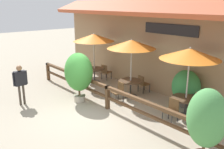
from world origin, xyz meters
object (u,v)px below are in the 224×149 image
at_px(chair_far_wallside, 197,101).
at_px(potted_plant_corner_fern, 207,120).
at_px(chair_near_streetside, 83,76).
at_px(chair_near_wallside, 106,71).
at_px(pedestrian, 20,80).
at_px(patio_umbrella_near, 94,38).
at_px(chair_far_streetside, 172,110).
at_px(chair_middle_wallside, 143,83).
at_px(patio_umbrella_far, 190,54).
at_px(chair_middle_streetside, 118,91).
at_px(dining_table_middle, 131,84).
at_px(potted_plant_tall_tropical, 79,73).
at_px(potted_plant_entrance_palm, 186,87).
at_px(dining_table_near, 94,71).
at_px(dining_table_far, 186,101).

xyz_separation_m(chair_far_wallside, potted_plant_corner_fern, (1.94, -2.91, 0.83)).
height_order(chair_near_streetside, chair_near_wallside, same).
xyz_separation_m(potted_plant_corner_fern, pedestrian, (-7.03, -1.97, -0.21)).
distance_m(patio_umbrella_near, chair_far_streetside, 5.86).
bearing_deg(chair_middle_wallside, patio_umbrella_far, 173.67).
bearing_deg(potted_plant_corner_fern, chair_middle_wallside, 148.67).
bearing_deg(chair_middle_streetside, patio_umbrella_near, 170.50).
height_order(dining_table_middle, chair_middle_streetside, chair_middle_streetside).
distance_m(chair_near_streetside, potted_plant_tall_tropical, 2.36).
bearing_deg(potted_plant_entrance_palm, dining_table_near, -170.77).
distance_m(dining_table_far, pedestrian, 6.55).
bearing_deg(chair_near_wallside, chair_far_wallside, 170.10).
bearing_deg(dining_table_far, potted_plant_tall_tropical, -150.36).
relative_size(chair_near_streetside, chair_far_streetside, 1.00).
bearing_deg(potted_plant_corner_fern, chair_far_streetside, 144.82).
relative_size(dining_table_middle, potted_plant_corner_fern, 0.50).
relative_size(potted_plant_tall_tropical, potted_plant_entrance_palm, 1.37).
relative_size(dining_table_near, potted_plant_entrance_palm, 0.68).
height_order(dining_table_middle, chair_far_wallside, chair_far_wallside).
bearing_deg(chair_near_wallside, dining_table_middle, 154.11).
distance_m(chair_near_streetside, potted_plant_corner_fern, 7.71).
bearing_deg(potted_plant_entrance_palm, potted_plant_corner_fern, -49.56).
distance_m(dining_table_near, pedestrian, 4.18).
height_order(chair_middle_streetside, dining_table_far, chair_middle_streetside).
height_order(patio_umbrella_near, potted_plant_corner_fern, patio_umbrella_near).
height_order(chair_near_wallside, patio_umbrella_far, patio_umbrella_far).
bearing_deg(chair_middle_wallside, dining_table_near, 23.86).
height_order(patio_umbrella_near, potted_plant_tall_tropical, patio_umbrella_near).
height_order(dining_table_near, chair_near_streetside, chair_near_streetside).
bearing_deg(chair_middle_wallside, pedestrian, 73.66).
bearing_deg(chair_middle_streetside, patio_umbrella_far, 24.14).
distance_m(chair_near_wallside, patio_umbrella_far, 5.92).
bearing_deg(dining_table_near, potted_plant_tall_tropical, -49.83).
bearing_deg(pedestrian, potted_plant_corner_fern, 106.67).
distance_m(chair_middle_streetside, potted_plant_corner_fern, 4.98).
xyz_separation_m(chair_near_streetside, potted_plant_corner_fern, (7.54, -1.38, 0.83)).
bearing_deg(patio_umbrella_far, potted_plant_entrance_palm, 124.54).
relative_size(patio_umbrella_far, potted_plant_entrance_palm, 1.69).
bearing_deg(potted_plant_tall_tropical, patio_umbrella_near, 130.17).
bearing_deg(patio_umbrella_far, pedestrian, -140.43).
distance_m(dining_table_near, patio_umbrella_far, 5.85).
height_order(dining_table_near, chair_middle_streetside, chair_middle_streetside).
xyz_separation_m(chair_middle_streetside, dining_table_far, (2.74, 0.87, 0.14)).
xyz_separation_m(patio_umbrella_near, dining_table_near, (-0.00, 0.00, -1.77)).
height_order(potted_plant_corner_fern, pedestrian, potted_plant_corner_fern).
bearing_deg(chair_near_wallside, patio_umbrella_far, 162.64).
distance_m(dining_table_near, chair_far_streetside, 5.54).
bearing_deg(chair_far_streetside, chair_near_streetside, 177.40).
bearing_deg(chair_near_streetside, dining_table_near, 102.94).
relative_size(chair_near_wallside, chair_middle_wallside, 1.00).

